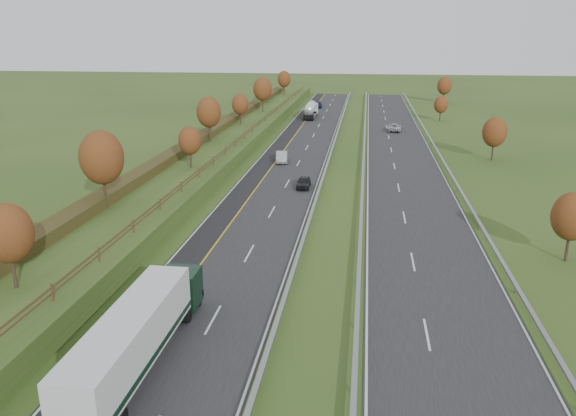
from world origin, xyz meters
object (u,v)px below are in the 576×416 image
(road_tanker, at_px, (311,109))
(car_silver_mid, at_px, (282,157))
(car_oncoming, at_px, (395,127))
(car_dark_near, at_px, (304,182))
(box_lorry, at_px, (139,333))
(car_small_far, at_px, (318,105))

(road_tanker, bearing_deg, car_silver_mid, -89.66)
(car_oncoming, bearing_deg, car_dark_near, 78.05)
(car_dark_near, xyz_separation_m, car_oncoming, (13.04, 44.78, 0.05))
(box_lorry, relative_size, car_silver_mid, 3.47)
(road_tanker, height_order, car_dark_near, road_tanker)
(box_lorry, xyz_separation_m, car_dark_near, (4.78, 40.52, -1.60))
(box_lorry, relative_size, car_small_far, 3.27)
(car_dark_near, relative_size, car_silver_mid, 0.86)
(road_tanker, relative_size, car_silver_mid, 2.39)
(car_oncoming, bearing_deg, road_tanker, -37.69)
(box_lorry, bearing_deg, car_oncoming, 78.20)
(road_tanker, bearing_deg, car_oncoming, -41.99)
(car_dark_near, xyz_separation_m, car_silver_mid, (-4.85, 14.18, 0.09))
(road_tanker, xyz_separation_m, car_oncoming, (18.18, -16.36, -1.08))
(car_silver_mid, distance_m, car_oncoming, 35.45)
(road_tanker, height_order, car_oncoming, road_tanker)
(box_lorry, bearing_deg, car_silver_mid, 90.08)
(road_tanker, height_order, car_silver_mid, road_tanker)
(car_silver_mid, bearing_deg, car_oncoming, 51.74)
(road_tanker, xyz_separation_m, car_small_far, (0.08, 18.12, -1.10))
(car_small_far, bearing_deg, car_dark_near, -89.06)
(road_tanker, height_order, car_small_far, road_tanker)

